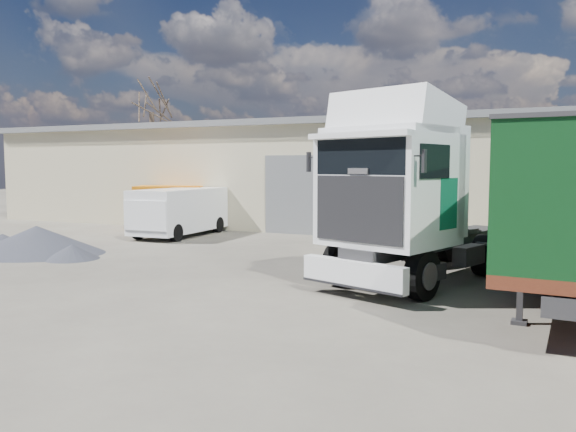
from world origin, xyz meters
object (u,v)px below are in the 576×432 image
at_px(bare_tree, 151,99).
at_px(tractor_unit, 409,206).
at_px(orange_skip, 170,210).
at_px(panel_van, 177,212).

relative_size(bare_tree, tractor_unit, 1.25).
distance_m(bare_tree, orange_skip, 15.66).
distance_m(tractor_unit, panel_van, 13.06).
relative_size(panel_van, orange_skip, 1.29).
bearing_deg(bare_tree, panel_van, -49.38).
xyz_separation_m(bare_tree, tractor_unit, (22.49, -18.98, -5.85)).
xyz_separation_m(tractor_unit, orange_skip, (-13.40, 8.31, -1.13)).
bearing_deg(panel_van, orange_skip, 129.80).
xyz_separation_m(bare_tree, orange_skip, (9.10, -10.67, -6.98)).
bearing_deg(bare_tree, orange_skip, -49.55).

